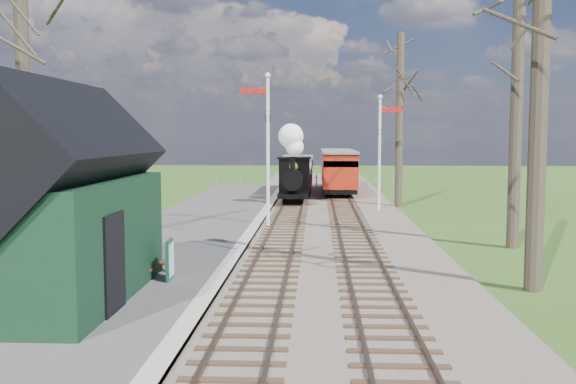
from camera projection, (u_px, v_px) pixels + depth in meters
name	position (u px, v px, depth m)	size (l,w,h in m)	color
ground	(233.00, 380.00, 9.85)	(140.00, 140.00, 0.00)	#304F18
distant_hills	(318.00, 306.00, 75.27)	(114.40, 48.00, 22.02)	#385B23
ballast_bed	(318.00, 210.00, 31.67)	(8.00, 60.00, 0.10)	brown
track_near	(292.00, 209.00, 31.73)	(1.60, 60.00, 0.15)	brown
track_far	(344.00, 210.00, 31.61)	(1.60, 60.00, 0.15)	brown
platform	(189.00, 233.00, 23.93)	(5.00, 44.00, 0.20)	#474442
coping_strip	(251.00, 234.00, 23.83)	(0.40, 44.00, 0.21)	#B2AD9E
station_shed	(59.00, 204.00, 13.82)	(3.25, 6.30, 4.78)	black
semaphore_near	(266.00, 139.00, 25.48)	(1.22, 0.24, 6.22)	silver
semaphore_far	(381.00, 144.00, 31.24)	(1.22, 0.24, 5.72)	silver
bare_trees	(320.00, 87.00, 19.38)	(15.51, 22.39, 12.00)	#382D23
fence_line	(304.00, 180.00, 45.61)	(12.60, 0.08, 1.00)	slate
locomotive	(293.00, 169.00, 34.41)	(1.66, 3.88, 4.15)	black
coach	(297.00, 172.00, 40.48)	(1.94, 6.65, 2.04)	black
red_carriage_a	(339.00, 172.00, 38.83)	(2.12, 5.26, 2.24)	black
red_carriage_b	(337.00, 167.00, 44.30)	(2.12, 5.26, 2.24)	black
sign_board	(170.00, 260.00, 15.77)	(0.13, 0.69, 1.00)	#104B37
bench	(146.00, 260.00, 16.16)	(0.69, 1.60, 0.89)	#402917
person	(128.00, 262.00, 14.38)	(0.52, 0.34, 1.42)	black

